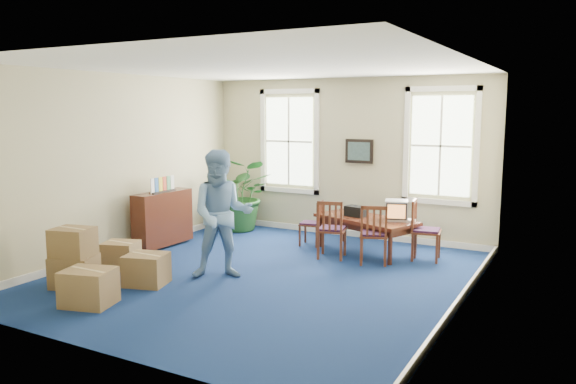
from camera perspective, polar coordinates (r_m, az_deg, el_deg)
The scene contains 25 objects.
floor at distance 8.88m, azimuth -2.45°, elevation -8.46°, with size 6.50×6.50×0.00m, color navy.
ceiling at distance 8.52m, azimuth -2.58°, elevation 12.60°, with size 6.50×6.50×0.00m, color white.
wall_back at distance 11.45m, azimuth 5.92°, elevation 3.47°, with size 6.50×6.50×0.00m, color #BAB28A.
wall_front at distance 6.03m, azimuth -18.64°, elevation -1.32°, with size 6.50×6.50×0.00m, color #BAB28A.
wall_left at distance 10.42m, azimuth -16.82°, elevation 2.67°, with size 6.50×6.50×0.00m, color #BAB28A.
wall_right at distance 7.47m, azimuth 17.61°, elevation 0.52°, with size 6.50×6.50×0.00m, color #BAB28A.
baseboard_back at distance 11.65m, azimuth 5.75°, elevation -4.11°, with size 6.00×0.04×0.12m, color white.
baseboard_left at distance 10.65m, azimuth -16.35°, elevation -5.61°, with size 0.04×6.50×0.12m, color white.
baseboard_right at distance 7.83m, azimuth 16.89°, elevation -10.70°, with size 0.04×6.50×0.12m, color white.
window_left at distance 11.97m, azimuth 0.13°, elevation 5.16°, with size 1.40×0.12×2.20m, color white, non-canonical shape.
window_right at distance 10.82m, azimuth 15.26°, elevation 4.53°, with size 1.40×0.12×2.20m, color white, non-canonical shape.
wall_picture at distance 11.28m, azimuth 7.25°, elevation 4.14°, with size 0.58×0.06×0.48m, color black, non-canonical shape.
conference_table at distance 10.30m, azimuth 7.88°, elevation -4.34°, with size 1.87×0.85×0.64m, color #481E12, non-canonical shape.
crt_tv at distance 10.06m, azimuth 10.97°, elevation -1.82°, with size 0.39×0.43×0.36m, color #B7B7BC, non-canonical shape.
game_console at distance 9.98m, azimuth 12.27°, elevation -2.85°, with size 0.15×0.18×0.05m, color white.
equipment_bag at distance 10.33m, azimuth 6.91°, elevation -1.95°, with size 0.37×0.24×0.19m, color black.
chair_near_left at distance 9.82m, azimuth 4.49°, elevation -3.74°, with size 0.46×0.46×1.03m, color maroon, non-canonical shape.
chair_near_right at distance 9.54m, azimuth 8.70°, elevation -4.21°, with size 0.46×0.46×1.02m, color maroon, non-canonical shape.
chair_end_left at distance 10.70m, azimuth 2.34°, elevation -3.18°, with size 0.39×0.39×0.86m, color maroon, non-canonical shape.
chair_end_right at distance 9.93m, azimuth 13.89°, elevation -3.79°, with size 0.47×0.47×1.04m, color maroon, non-canonical shape.
man at distance 8.61m, azimuth -6.71°, elevation -2.27°, with size 0.97×0.75×1.97m, color #749ECA.
credenza at distance 10.82m, azimuth -12.59°, elevation -2.85°, with size 0.36×1.28×1.00m, color #481E12.
brochure_rack at distance 10.70m, azimuth -12.62°, elevation 0.56°, with size 0.12×0.68×0.30m, color #99999E, non-canonical shape.
potted_plant at distance 12.02m, azimuth -4.67°, elevation -0.23°, with size 1.40×1.22×1.55m, color #1D4B1E.
cardboard_boxes at distance 8.70m, azimuth -19.38°, elevation -6.16°, with size 1.61×1.61×0.92m, color olive, non-canonical shape.
Camera 1 is at (4.39, -7.28, 2.57)m, focal length 35.00 mm.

